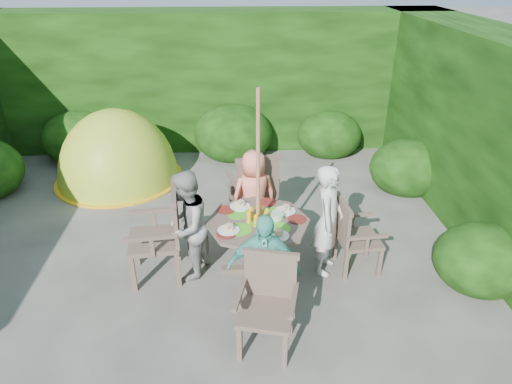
{
  "coord_description": "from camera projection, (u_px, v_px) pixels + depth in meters",
  "views": [
    {
      "loc": [
        0.58,
        -4.63,
        3.34
      ],
      "look_at": [
        0.85,
        0.16,
        0.85
      ],
      "focal_mm": 32.0,
      "sensor_mm": 36.0,
      "label": 1
    }
  ],
  "objects": [
    {
      "name": "garden_chair_back",
      "position": [
        254.0,
        188.0,
        6.15
      ],
      "size": [
        0.74,
        0.69,
        1.04
      ],
      "rotation": [
        0.0,
        0.0,
        3.4
      ],
      "color": "#48382F",
      "rests_on": "ground"
    },
    {
      "name": "child_left",
      "position": [
        187.0,
        226.0,
        5.1
      ],
      "size": [
        0.67,
        0.76,
        1.31
      ],
      "primitive_type": "imported",
      "rotation": [
        0.0,
        0.0,
        -1.9
      ],
      "color": "#9B9B96",
      "rests_on": "ground"
    },
    {
      "name": "child_back",
      "position": [
        254.0,
        195.0,
        5.87
      ],
      "size": [
        0.66,
        0.51,
        1.21
      ],
      "primitive_type": "imported",
      "rotation": [
        0.0,
        0.0,
        3.37
      ],
      "color": "#FE8269",
      "rests_on": "ground"
    },
    {
      "name": "hedge_enclosure",
      "position": [
        189.0,
        128.0,
        6.22
      ],
      "size": [
        9.0,
        9.0,
        2.5
      ],
      "color": "black",
      "rests_on": "ground"
    },
    {
      "name": "child_right",
      "position": [
        328.0,
        220.0,
        5.18
      ],
      "size": [
        0.47,
        0.57,
        1.34
      ],
      "primitive_type": "imported",
      "rotation": [
        0.0,
        0.0,
        1.23
      ],
      "color": "silver",
      "rests_on": "ground"
    },
    {
      "name": "garden_chair_front",
      "position": [
        268.0,
        301.0,
        4.24
      ],
      "size": [
        0.64,
        0.6,
        0.9
      ],
      "rotation": [
        0.0,
        0.0,
        -0.24
      ],
      "color": "#48382F",
      "rests_on": "ground"
    },
    {
      "name": "ground",
      "position": [
        188.0,
        261.0,
        5.62
      ],
      "size": [
        60.0,
        60.0,
        0.0
      ],
      "primitive_type": "plane",
      "color": "#494741",
      "rests_on": "ground"
    },
    {
      "name": "garden_chair_left",
      "position": [
        162.0,
        233.0,
        5.13
      ],
      "size": [
        0.63,
        0.69,
        1.06
      ],
      "rotation": [
        0.0,
        0.0,
        -1.46
      ],
      "color": "#48382F",
      "rests_on": "ground"
    },
    {
      "name": "child_front",
      "position": [
        263.0,
        270.0,
        4.45
      ],
      "size": [
        0.75,
        0.38,
        1.23
      ],
      "primitive_type": "imported",
      "rotation": [
        0.0,
        0.0,
        -0.11
      ],
      "color": "#50BAA6",
      "rests_on": "ground"
    },
    {
      "name": "patio_table",
      "position": [
        258.0,
        229.0,
        5.17
      ],
      "size": [
        1.2,
        1.2,
        0.83
      ],
      "rotation": [
        0.0,
        0.0,
        0.01
      ],
      "color": "#48382F",
      "rests_on": "ground"
    },
    {
      "name": "parasol_pole",
      "position": [
        258.0,
        189.0,
        4.93
      ],
      "size": [
        0.04,
        0.04,
        2.2
      ],
      "primitive_type": "cylinder",
      "rotation": [
        0.0,
        0.0,
        0.01
      ],
      "color": "#995F3D",
      "rests_on": "ground"
    },
    {
      "name": "dome_tent",
      "position": [
        120.0,
        179.0,
        7.67
      ],
      "size": [
        2.12,
        2.12,
        2.38
      ],
      "rotation": [
        0.0,
        0.0,
        0.09
      ],
      "color": "#B6CC27",
      "rests_on": "ground"
    },
    {
      "name": "garden_chair_right",
      "position": [
        353.0,
        235.0,
        5.28
      ],
      "size": [
        0.51,
        0.56,
        0.88
      ],
      "rotation": [
        0.0,
        0.0,
        1.66
      ],
      "color": "#48382F",
      "rests_on": "ground"
    }
  ]
}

